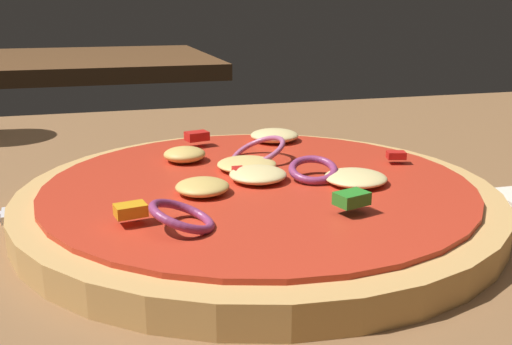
{
  "coord_description": "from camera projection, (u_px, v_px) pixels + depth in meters",
  "views": [
    {
      "loc": [
        -0.1,
        -0.31,
        0.16
      ],
      "look_at": [
        0.0,
        0.04,
        0.06
      ],
      "focal_mm": 39.94,
      "sensor_mm": 36.0,
      "label": 1
    }
  ],
  "objects": [
    {
      "name": "pizza",
      "position": [
        264.0,
        195.0,
        0.36
      ],
      "size": [
        0.3,
        0.3,
        0.04
      ],
      "color": "tan",
      "rests_on": "dining_table"
    },
    {
      "name": "background_table",
      "position": [
        76.0,
        63.0,
        1.46
      ],
      "size": [
        0.67,
        0.62,
        0.04
      ],
      "color": "brown",
      "rests_on": "ground"
    },
    {
      "name": "dining_table",
      "position": [
        268.0,
        250.0,
        0.35
      ],
      "size": [
        1.34,
        0.82,
        0.04
      ],
      "color": "brown",
      "rests_on": "ground"
    }
  ]
}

